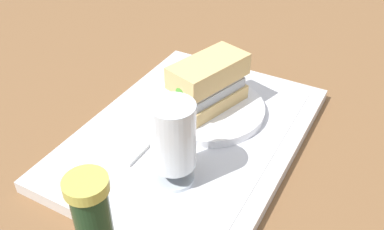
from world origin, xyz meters
The scene contains 7 objects.
ground_plane centered at (0.00, 0.00, 0.00)m, with size 3.00×3.00×0.00m, color brown.
tray centered at (0.00, 0.00, 0.01)m, with size 0.44×0.32×0.02m, color silver.
placemat centered at (0.00, 0.00, 0.02)m, with size 0.38×0.27×0.00m, color silver.
plate centered at (-0.05, 0.00, 0.03)m, with size 0.19×0.19×0.01m, color white.
sandwich centered at (-0.05, 0.00, 0.08)m, with size 0.14×0.10×0.08m.
beer_glass centered at (0.11, 0.03, 0.09)m, with size 0.06×0.06×0.12m.
napkin_folded centered at (0.08, -0.07, 0.02)m, with size 0.09×0.07×0.01m, color white.
Camera 1 is at (0.47, 0.26, 0.45)m, focal length 40.12 mm.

